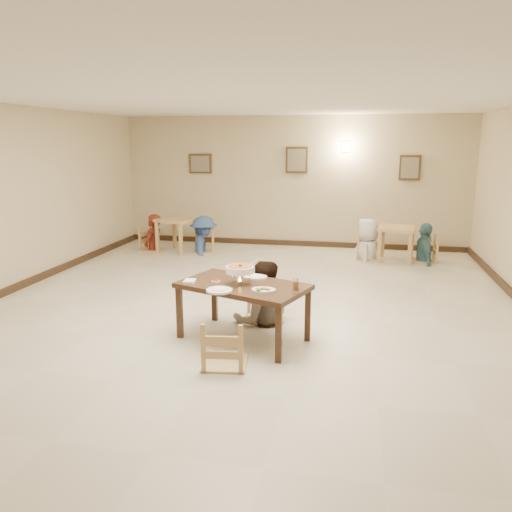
% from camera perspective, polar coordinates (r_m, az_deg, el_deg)
% --- Properties ---
extents(floor, '(10.00, 10.00, 0.00)m').
position_cam_1_polar(floor, '(7.16, -1.26, -6.70)').
color(floor, beige).
rests_on(floor, ground).
extents(ceiling, '(10.00, 10.00, 0.00)m').
position_cam_1_polar(ceiling, '(6.77, -1.39, 17.96)').
color(ceiling, silver).
rests_on(ceiling, wall_back).
extents(wall_back, '(10.00, 0.00, 10.00)m').
position_cam_1_polar(wall_back, '(11.71, 4.15, 8.45)').
color(wall_back, '#C9B792').
rests_on(wall_back, floor).
extents(baseboard_back, '(8.00, 0.06, 0.12)m').
position_cam_1_polar(baseboard_back, '(11.88, 4.02, 1.49)').
color(baseboard_back, '#322114').
rests_on(baseboard_back, floor).
extents(baseboard_left, '(0.06, 10.00, 0.12)m').
position_cam_1_polar(baseboard_left, '(8.87, -27.22, -3.88)').
color(baseboard_left, '#322114').
rests_on(baseboard_left, floor).
extents(picture_a, '(0.55, 0.04, 0.45)m').
position_cam_1_polar(picture_a, '(12.12, -6.38, 10.45)').
color(picture_a, '#3D2C19').
rests_on(picture_a, wall_back).
extents(picture_b, '(0.50, 0.04, 0.60)m').
position_cam_1_polar(picture_b, '(11.63, 4.66, 10.87)').
color(picture_b, '#3D2C19').
rests_on(picture_b, wall_back).
extents(picture_c, '(0.45, 0.04, 0.55)m').
position_cam_1_polar(picture_c, '(11.60, 17.18, 9.61)').
color(picture_c, '#3D2C19').
rests_on(picture_c, wall_back).
extents(wall_sconce, '(0.16, 0.05, 0.22)m').
position_cam_1_polar(wall_sconce, '(11.54, 10.24, 12.19)').
color(wall_sconce, '#FFD88C').
rests_on(wall_sconce, wall_back).
extents(main_table, '(1.73, 1.33, 0.72)m').
position_cam_1_polar(main_table, '(6.11, -1.49, -3.91)').
color(main_table, '#3D2617').
rests_on(main_table, floor).
extents(chair_far, '(0.46, 0.46, 0.97)m').
position_cam_1_polar(chair_far, '(6.84, 0.98, -3.37)').
color(chair_far, tan).
rests_on(chair_far, floor).
extents(chair_near, '(0.48, 0.48, 1.03)m').
position_cam_1_polar(chair_near, '(5.46, -3.64, -7.40)').
color(chair_near, tan).
rests_on(chair_near, floor).
extents(main_diner, '(0.99, 0.88, 1.70)m').
position_cam_1_polar(main_diner, '(6.66, 0.80, -0.56)').
color(main_diner, gray).
rests_on(main_diner, floor).
extents(curry_warmer, '(0.39, 0.34, 0.31)m').
position_cam_1_polar(curry_warmer, '(6.02, -1.86, -1.57)').
color(curry_warmer, silver).
rests_on(curry_warmer, main_table).
extents(rice_plate_far, '(0.31, 0.31, 0.07)m').
position_cam_1_polar(rice_plate_far, '(6.34, -0.11, -2.38)').
color(rice_plate_far, white).
rests_on(rice_plate_far, main_table).
extents(rice_plate_near, '(0.30, 0.30, 0.07)m').
position_cam_1_polar(rice_plate_near, '(5.79, -4.22, -3.90)').
color(rice_plate_near, white).
rests_on(rice_plate_near, main_table).
extents(fried_plate, '(0.28, 0.28, 0.06)m').
position_cam_1_polar(fried_plate, '(5.78, 0.85, -3.83)').
color(fried_plate, white).
rests_on(fried_plate, main_table).
extents(chili_dish, '(0.10, 0.10, 0.02)m').
position_cam_1_polar(chili_dish, '(6.18, -4.63, -2.87)').
color(chili_dish, white).
rests_on(chili_dish, main_table).
extents(napkin_cutlery, '(0.16, 0.26, 0.03)m').
position_cam_1_polar(napkin_cutlery, '(6.19, -7.56, -2.88)').
color(napkin_cutlery, white).
rests_on(napkin_cutlery, main_table).
extents(drink_glass, '(0.07, 0.07, 0.14)m').
position_cam_1_polar(drink_glass, '(5.84, 4.55, -3.27)').
color(drink_glass, white).
rests_on(drink_glass, main_table).
extents(bg_table_left, '(0.93, 0.93, 0.75)m').
position_cam_1_polar(bg_table_left, '(11.23, -9.00, 3.58)').
color(bg_table_left, tan).
rests_on(bg_table_left, floor).
extents(bg_table_right, '(0.82, 0.82, 0.71)m').
position_cam_1_polar(bg_table_right, '(10.62, 15.77, 2.51)').
color(bg_table_right, tan).
rests_on(bg_table_right, floor).
extents(bg_chair_ll, '(0.48, 0.48, 1.03)m').
position_cam_1_polar(bg_chair_ll, '(11.47, -11.72, 3.14)').
color(bg_chair_ll, tan).
rests_on(bg_chair_ll, floor).
extents(bg_chair_lr, '(0.44, 0.44, 0.94)m').
position_cam_1_polar(bg_chair_lr, '(11.12, -6.03, 2.82)').
color(bg_chair_lr, tan).
rests_on(bg_chair_lr, floor).
extents(bg_chair_rl, '(0.41, 0.41, 0.88)m').
position_cam_1_polar(bg_chair_rl, '(10.68, 12.62, 1.99)').
color(bg_chair_rl, tan).
rests_on(bg_chair_rl, floor).
extents(bg_chair_rr, '(0.47, 0.47, 1.01)m').
position_cam_1_polar(bg_chair_rr, '(10.74, 18.79, 2.03)').
color(bg_chair_rr, tan).
rests_on(bg_chair_rr, floor).
extents(bg_diner_a, '(0.46, 0.64, 1.65)m').
position_cam_1_polar(bg_diner_a, '(11.42, -11.79, 4.70)').
color(bg_diner_a, maroon).
rests_on(bg_diner_a, floor).
extents(bg_diner_b, '(0.91, 1.19, 1.63)m').
position_cam_1_polar(bg_diner_b, '(11.07, -6.07, 4.59)').
color(bg_diner_b, '#35548D').
rests_on(bg_diner_b, floor).
extents(bg_diner_c, '(0.64, 0.89, 1.71)m').
position_cam_1_polar(bg_diner_c, '(10.61, 12.73, 4.20)').
color(bg_diner_c, silver).
rests_on(bg_diner_c, floor).
extents(bg_diner_d, '(0.50, 0.98, 1.60)m').
position_cam_1_polar(bg_diner_d, '(10.69, 18.90, 3.60)').
color(bg_diner_d, '#447380').
rests_on(bg_diner_d, floor).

